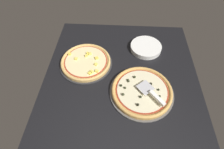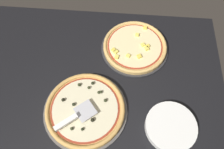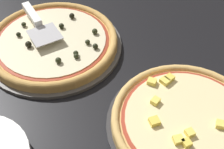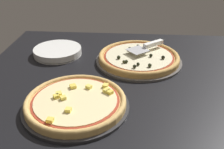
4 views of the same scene
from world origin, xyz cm
name	(u,v)px [view 3 (image 3 of 4)]	position (x,y,z in cm)	size (l,w,h in cm)	color
ground_plane	(100,47)	(0.00, 0.00, -1.80)	(145.06, 102.20, 3.60)	black
pizza_pan_front	(54,46)	(4.38, -12.92, 0.50)	(39.69, 39.69, 1.00)	#565451
pizza_front	(53,41)	(4.38, -12.90, 2.42)	(37.31, 37.31, 3.95)	tan
pizza_pan_back	(186,126)	(26.41, 25.11, 0.50)	(36.85, 36.85, 1.00)	#2D2D30
pizza_back	(187,121)	(26.40, 25.09, 2.46)	(34.64, 34.64, 3.40)	#DBAD60
serving_spatula	(35,19)	(-0.72, -19.36, 5.73)	(18.44, 16.40, 2.00)	#B7B7BC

